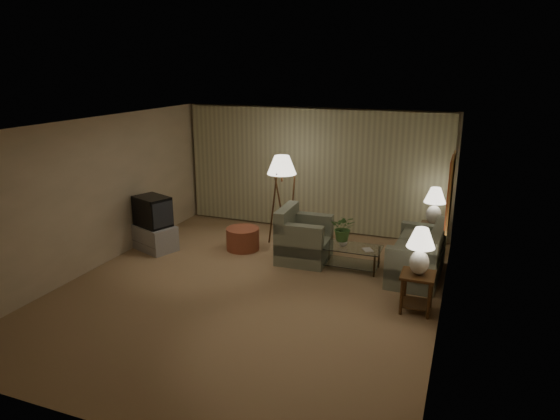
# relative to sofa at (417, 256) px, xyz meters

# --- Properties ---
(ground) EXTENTS (7.00, 7.00, 0.00)m
(ground) POSITION_rel_sofa_xyz_m (-2.50, -1.57, -0.36)
(ground) COLOR #A47F5A
(ground) RESTS_ON ground
(room_shell) EXTENTS (6.04, 7.02, 2.72)m
(room_shell) POSITION_rel_sofa_xyz_m (-2.48, -0.06, 1.39)
(room_shell) COLOR beige
(room_shell) RESTS_ON ground
(sofa) EXTENTS (1.69, 0.95, 0.72)m
(sofa) POSITION_rel_sofa_xyz_m (0.00, 0.00, 0.00)
(sofa) COLOR gray
(sofa) RESTS_ON ground
(armchair) EXTENTS (1.02, 0.98, 0.80)m
(armchair) POSITION_rel_sofa_xyz_m (-2.06, -0.01, 0.04)
(armchair) COLOR gray
(armchair) RESTS_ON ground
(side_table_near) EXTENTS (0.49, 0.49, 0.60)m
(side_table_near) POSITION_rel_sofa_xyz_m (0.15, -1.35, 0.04)
(side_table_near) COLOR #3B2010
(side_table_near) RESTS_ON ground
(side_table_far) EXTENTS (0.45, 0.38, 0.60)m
(side_table_far) POSITION_rel_sofa_xyz_m (0.15, 1.25, 0.03)
(side_table_far) COLOR #3B2010
(side_table_far) RESTS_ON ground
(table_lamp_near) EXTENTS (0.41, 0.41, 0.71)m
(table_lamp_near) POSITION_rel_sofa_xyz_m (0.15, -1.35, 0.66)
(table_lamp_near) COLOR silver
(table_lamp_near) RESTS_ON side_table_near
(table_lamp_far) EXTENTS (0.42, 0.42, 0.72)m
(table_lamp_far) POSITION_rel_sofa_xyz_m (0.15, 1.25, 0.66)
(table_lamp_far) COLOR silver
(table_lamp_far) RESTS_ON side_table_far
(coffee_table) EXTENTS (1.09, 0.59, 0.41)m
(coffee_table) POSITION_rel_sofa_xyz_m (-1.15, -0.10, -0.08)
(coffee_table) COLOR silver
(coffee_table) RESTS_ON ground
(tv_cabinet) EXTENTS (1.26, 1.15, 0.50)m
(tv_cabinet) POSITION_rel_sofa_xyz_m (-5.05, -0.53, -0.11)
(tv_cabinet) COLOR #A4A4A6
(tv_cabinet) RESTS_ON ground
(crt_tv) EXTENTS (1.02, 0.96, 0.59)m
(crt_tv) POSITION_rel_sofa_xyz_m (-5.05, -0.53, 0.43)
(crt_tv) COLOR black
(crt_tv) RESTS_ON tv_cabinet
(floor_lamp) EXTENTS (0.59, 0.59, 1.83)m
(floor_lamp) POSITION_rel_sofa_xyz_m (-2.82, 0.78, 0.60)
(floor_lamp) COLOR #3B2010
(floor_lamp) RESTS_ON ground
(ottoman) EXTENTS (0.82, 0.82, 0.44)m
(ottoman) POSITION_rel_sofa_xyz_m (-3.40, 0.10, -0.14)
(ottoman) COLOR brown
(ottoman) RESTS_ON ground
(vase) EXTENTS (0.19, 0.19, 0.16)m
(vase) POSITION_rel_sofa_xyz_m (-1.30, -0.10, 0.14)
(vase) COLOR silver
(vase) RESTS_ON coffee_table
(flowers) EXTENTS (0.48, 0.43, 0.49)m
(flowers) POSITION_rel_sofa_xyz_m (-1.30, -0.10, 0.46)
(flowers) COLOR #467735
(flowers) RESTS_ON vase
(book) EXTENTS (0.24, 0.26, 0.02)m
(book) POSITION_rel_sofa_xyz_m (-0.90, -0.20, 0.06)
(book) COLOR olive
(book) RESTS_ON coffee_table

